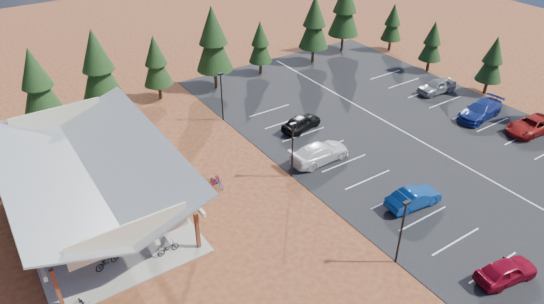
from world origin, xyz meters
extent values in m
plane|color=#592617|center=(0.00, 0.00, 0.00)|extent=(140.00, 140.00, 0.00)
cube|color=black|center=(18.50, 3.00, 0.02)|extent=(27.00, 44.00, 0.04)
cube|color=gray|center=(-10.00, 7.00, 0.05)|extent=(10.60, 18.60, 0.10)
cube|color=#602C1B|center=(-14.60, -1.40, 1.60)|extent=(0.25, 0.25, 3.00)
cube|color=#602C1B|center=(-14.60, 2.80, 1.60)|extent=(0.25, 0.25, 3.00)
cube|color=#602C1B|center=(-14.60, 7.00, 1.60)|extent=(0.25, 0.25, 3.00)
cube|color=#602C1B|center=(-14.60, 11.20, 1.60)|extent=(0.25, 0.25, 3.00)
cube|color=#602C1B|center=(-14.60, 15.40, 1.60)|extent=(0.25, 0.25, 3.00)
cube|color=#602C1B|center=(-5.40, -1.40, 1.60)|extent=(0.25, 0.25, 3.00)
cube|color=#602C1B|center=(-5.40, 2.80, 1.60)|extent=(0.25, 0.25, 3.00)
cube|color=#602C1B|center=(-5.40, 7.00, 1.60)|extent=(0.25, 0.25, 3.00)
cube|color=#602C1B|center=(-5.40, 11.20, 1.60)|extent=(0.25, 0.25, 3.00)
cube|color=#602C1B|center=(-5.40, 15.40, 1.60)|extent=(0.25, 0.25, 3.00)
cube|color=beige|center=(-15.00, 7.00, 3.10)|extent=(0.22, 18.00, 0.35)
cube|color=beige|center=(-5.00, 7.00, 3.10)|extent=(0.22, 18.00, 0.35)
cube|color=slate|center=(-12.90, 7.00, 4.00)|extent=(5.85, 19.40, 2.13)
cube|color=slate|center=(-7.10, 7.00, 4.00)|extent=(5.85, 19.40, 2.13)
cube|color=beige|center=(-10.00, -2.00, 3.90)|extent=(7.50, 0.15, 1.80)
cube|color=beige|center=(-10.00, 16.00, 3.90)|extent=(7.50, 0.15, 1.80)
cylinder|color=black|center=(5.00, -10.00, 2.50)|extent=(0.14, 0.14, 5.00)
cube|color=black|center=(5.00, -10.00, 5.05)|extent=(0.50, 0.25, 0.18)
cylinder|color=black|center=(5.00, 2.00, 2.50)|extent=(0.14, 0.14, 5.00)
cube|color=black|center=(5.00, 2.00, 5.05)|extent=(0.50, 0.25, 0.18)
cylinder|color=black|center=(5.00, 14.00, 2.50)|extent=(0.14, 0.14, 5.00)
cube|color=black|center=(5.00, 14.00, 5.05)|extent=(0.50, 0.25, 0.18)
cylinder|color=#3D2615|center=(-5.01, 5.23, 0.45)|extent=(0.60, 0.60, 0.90)
cylinder|color=#3D2615|center=(-1.84, 4.28, 0.45)|extent=(0.60, 0.60, 0.90)
cylinder|color=#382314|center=(-10.26, 21.21, 1.06)|extent=(0.36, 0.36, 2.11)
cone|color=black|center=(-10.26, 21.21, 4.64)|extent=(3.71, 3.71, 5.06)
cone|color=black|center=(-10.26, 21.21, 6.75)|extent=(2.87, 2.87, 3.80)
cylinder|color=#382314|center=(-4.60, 21.01, 1.15)|extent=(0.36, 0.36, 2.29)
cone|color=black|center=(-4.60, 21.01, 5.04)|extent=(4.03, 4.03, 5.50)
cone|color=black|center=(-4.60, 21.01, 7.33)|extent=(3.12, 3.12, 4.12)
cylinder|color=#382314|center=(1.63, 22.14, 0.88)|extent=(0.36, 0.36, 1.76)
cone|color=black|center=(1.63, 22.14, 3.86)|extent=(3.09, 3.09, 4.21)
cone|color=black|center=(1.63, 22.14, 5.62)|extent=(2.39, 2.39, 3.16)
cylinder|color=#382314|center=(8.05, 21.16, 1.16)|extent=(0.36, 0.36, 2.33)
cone|color=black|center=(8.05, 21.16, 5.12)|extent=(4.09, 4.09, 5.58)
cone|color=black|center=(8.05, 21.16, 7.44)|extent=(3.16, 3.16, 4.19)
cylinder|color=#382314|center=(14.57, 21.86, 0.80)|extent=(0.36, 0.36, 1.60)
cone|color=black|center=(14.57, 21.86, 3.52)|extent=(2.82, 2.82, 3.84)
cone|color=black|center=(14.57, 21.86, 5.12)|extent=(2.18, 2.18, 2.88)
cylinder|color=#382314|center=(22.08, 21.18, 1.05)|extent=(0.36, 0.36, 2.10)
cone|color=black|center=(22.08, 21.18, 4.63)|extent=(3.70, 3.70, 5.05)
cone|color=black|center=(22.08, 21.18, 6.73)|extent=(2.86, 2.86, 3.79)
cylinder|color=#382314|center=(27.99, 22.32, 1.16)|extent=(0.36, 0.36, 2.31)
cone|color=black|center=(27.99, 22.32, 5.08)|extent=(4.07, 4.07, 5.54)
cylinder|color=#382314|center=(32.65, 3.13, 0.81)|extent=(0.36, 0.36, 1.62)
cone|color=black|center=(32.65, 3.13, 3.56)|extent=(2.85, 2.85, 3.88)
cone|color=black|center=(32.65, 3.13, 5.17)|extent=(2.20, 2.20, 2.91)
cylinder|color=#382314|center=(32.21, 11.04, 0.77)|extent=(0.36, 0.36, 1.54)
cone|color=black|center=(32.21, 11.04, 3.38)|extent=(2.71, 2.71, 3.69)
cone|color=black|center=(32.21, 11.04, 4.92)|extent=(2.09, 2.09, 2.77)
cylinder|color=#382314|center=(33.46, 18.82, 0.78)|extent=(0.36, 0.36, 1.56)
cone|color=black|center=(33.46, 18.82, 3.42)|extent=(2.74, 2.74, 3.74)
cone|color=black|center=(33.46, 18.82, 4.98)|extent=(2.12, 2.12, 2.80)
imported|color=black|center=(-11.29, 0.27, 0.55)|extent=(1.81, 1.05, 0.90)
imported|color=gray|center=(-11.30, 4.71, 0.61)|extent=(1.76, 0.84, 1.02)
imported|color=#1D34A0|center=(-13.01, 8.72, 0.59)|extent=(1.99, 1.11, 0.99)
imported|color=maroon|center=(-12.63, 13.32, 0.63)|extent=(1.77, 0.57, 1.05)
imported|color=black|center=(-7.42, -0.80, 0.52)|extent=(1.63, 0.67, 0.84)
imported|color=gray|center=(-7.64, 4.15, 0.56)|extent=(1.55, 0.59, 0.91)
imported|color=#224691|center=(-7.83, 8.96, 0.56)|extent=(1.80, 0.76, 0.92)
imported|color=maroon|center=(-7.10, 13.97, 0.65)|extent=(1.91, 0.91, 1.11)
imported|color=#194094|center=(-0.93, 4.24, 0.45)|extent=(0.88, 1.78, 0.89)
imported|color=maroon|center=(-1.09, 4.41, 0.49)|extent=(1.62, 1.30, 0.99)
imported|color=black|center=(-1.49, 4.55, 0.49)|extent=(1.89, 0.74, 0.98)
imported|color=maroon|center=(9.69, -14.99, 0.78)|extent=(4.56, 2.48, 1.47)
imported|color=navy|center=(10.45, -6.47, 0.79)|extent=(4.70, 2.03, 1.50)
imported|color=white|center=(8.44, 2.58, 0.87)|extent=(5.75, 2.42, 1.66)
imported|color=black|center=(10.44, 7.98, 0.79)|extent=(4.68, 2.64, 1.50)
imported|color=maroon|center=(28.58, -4.89, 0.80)|extent=(5.64, 2.95, 1.51)
imported|color=navy|center=(27.08, -0.23, 0.88)|extent=(6.03, 3.04, 1.68)
imported|color=gray|center=(28.12, 6.23, 0.83)|extent=(4.82, 2.32, 1.59)
camera|label=1|loc=(-15.01, -24.98, 23.79)|focal=32.00mm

